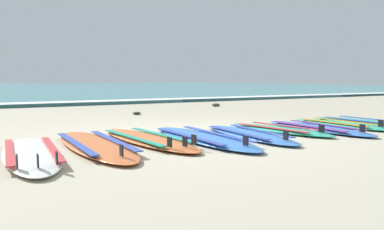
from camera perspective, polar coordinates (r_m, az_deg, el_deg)
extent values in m
plane|color=#B7AD93|center=(5.63, -0.14, -2.93)|extent=(80.00, 80.00, 0.00)
cube|color=teal|center=(41.91, -26.37, 3.70)|extent=(80.00, 60.00, 0.10)
cube|color=white|center=(12.61, -17.31, 1.63)|extent=(80.00, 0.91, 0.11)
ellipsoid|color=silver|center=(4.39, -22.48, -5.21)|extent=(0.74, 2.31, 0.07)
cube|color=#D13838|center=(4.38, -25.18, -4.80)|extent=(0.20, 1.59, 0.01)
cube|color=#D13838|center=(4.40, -19.83, -4.56)|extent=(0.20, 1.59, 0.01)
cube|color=black|center=(3.50, -21.67, -6.27)|extent=(0.02, 0.09, 0.11)
cube|color=black|center=(3.56, -24.27, -6.20)|extent=(0.02, 0.09, 0.11)
cube|color=black|center=(3.58, -19.23, -5.97)|extent=(0.02, 0.09, 0.11)
ellipsoid|color=orange|center=(4.73, -14.08, -4.25)|extent=(0.67, 2.50, 0.07)
cube|color=#334CB2|center=(4.67, -16.75, -3.92)|extent=(0.12, 1.74, 0.01)
cube|color=#334CB2|center=(4.78, -11.49, -3.59)|extent=(0.12, 1.74, 0.01)
cube|color=black|center=(3.79, -10.31, -5.12)|extent=(0.01, 0.09, 0.11)
ellipsoid|color=orange|center=(5.04, -6.62, -3.53)|extent=(0.73, 2.34, 0.07)
cube|color=teal|center=(4.95, -8.77, -3.25)|extent=(0.19, 1.62, 0.01)
cube|color=teal|center=(5.13, -4.56, -2.89)|extent=(0.19, 1.62, 0.01)
cube|color=black|center=(4.26, -1.05, -3.90)|extent=(0.02, 0.09, 0.11)
cube|color=black|center=(4.22, -3.31, -3.98)|extent=(0.02, 0.09, 0.11)
cube|color=black|center=(4.39, 0.27, -3.62)|extent=(0.02, 0.09, 0.11)
ellipsoid|color=#3875CC|center=(5.14, 1.47, -3.34)|extent=(0.65, 2.44, 0.07)
cube|color=#334CB2|center=(5.02, -0.68, -3.06)|extent=(0.11, 1.70, 0.01)
cube|color=#334CB2|center=(5.24, 3.53, -2.71)|extent=(0.11, 1.70, 0.01)
cube|color=black|center=(4.34, 7.87, -3.77)|extent=(0.01, 0.09, 0.11)
ellipsoid|color=#3875CC|center=(5.51, 8.21, -2.80)|extent=(0.73, 2.17, 0.07)
cube|color=#334CB2|center=(5.40, 6.51, -2.50)|extent=(0.21, 1.49, 0.01)
cube|color=#334CB2|center=(5.61, 9.86, -2.26)|extent=(0.21, 1.49, 0.01)
cube|color=black|center=(4.83, 13.59, -2.95)|extent=(0.02, 0.09, 0.11)
ellipsoid|color=#2DB793|center=(6.10, 12.53, -2.09)|extent=(0.73, 1.99, 0.07)
cube|color=#D13838|center=(5.97, 11.46, -1.84)|extent=(0.25, 1.36, 0.01)
cube|color=#D13838|center=(6.23, 13.57, -1.58)|extent=(0.25, 1.36, 0.01)
cube|color=black|center=(5.64, 18.46, -1.91)|extent=(0.02, 0.09, 0.11)
ellipsoid|color=#3875CC|center=(6.46, 17.77, -1.82)|extent=(0.63, 2.20, 0.07)
cube|color=purple|center=(6.31, 16.53, -1.56)|extent=(0.14, 1.53, 0.01)
cube|color=purple|center=(6.59, 18.97, -1.35)|extent=(0.14, 1.53, 0.01)
cube|color=black|center=(5.89, 23.71, -1.79)|extent=(0.02, 0.09, 0.11)
ellipsoid|color=#2DB793|center=(7.13, 20.78, -1.26)|extent=(0.52, 2.00, 0.07)
cube|color=gold|center=(6.99, 19.85, -1.02)|extent=(0.09, 1.40, 0.01)
cube|color=gold|center=(7.26, 21.70, -0.85)|extent=(0.09, 1.40, 0.01)
cube|color=black|center=(6.65, 25.95, -1.11)|extent=(0.01, 0.09, 0.11)
ellipsoid|color=#2DB793|center=(7.54, 25.01, -1.07)|extent=(0.65, 2.49, 0.07)
cube|color=#334CB2|center=(7.36, 24.01, -0.86)|extent=(0.10, 1.74, 0.01)
cube|color=#334CB2|center=(7.72, 25.98, -0.67)|extent=(0.10, 1.74, 0.01)
ellipsoid|color=#2D381E|center=(8.90, -8.10, 0.25)|extent=(0.19, 0.15, 0.07)
ellipsoid|color=#384723|center=(11.51, 3.52, 1.49)|extent=(0.26, 0.21, 0.09)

